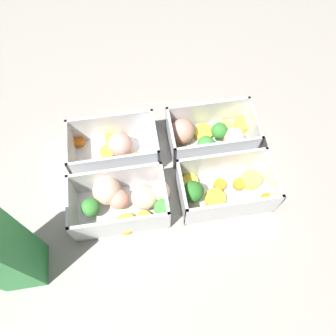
% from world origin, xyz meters
% --- Properties ---
extents(ground_plane, '(4.00, 4.00, 0.00)m').
position_xyz_m(ground_plane, '(0.00, 0.00, 0.00)').
color(ground_plane, gray).
extents(container_near_left, '(0.19, 0.12, 0.07)m').
position_xyz_m(container_near_left, '(-0.09, -0.06, 0.03)').
color(container_near_left, white).
rests_on(container_near_left, ground_plane).
extents(container_near_right, '(0.17, 0.11, 0.07)m').
position_xyz_m(container_near_right, '(0.09, -0.06, 0.02)').
color(container_near_right, white).
rests_on(container_near_right, ground_plane).
extents(container_far_left, '(0.17, 0.10, 0.07)m').
position_xyz_m(container_far_left, '(-0.09, 0.06, 0.02)').
color(container_far_left, white).
rests_on(container_far_left, ground_plane).
extents(container_far_right, '(0.18, 0.12, 0.07)m').
position_xyz_m(container_far_right, '(0.08, 0.05, 0.03)').
color(container_far_right, white).
rests_on(container_far_right, ground_plane).
extents(juice_carton, '(0.07, 0.07, 0.20)m').
position_xyz_m(juice_carton, '(0.26, 0.14, 0.10)').
color(juice_carton, green).
rests_on(juice_carton, ground_plane).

